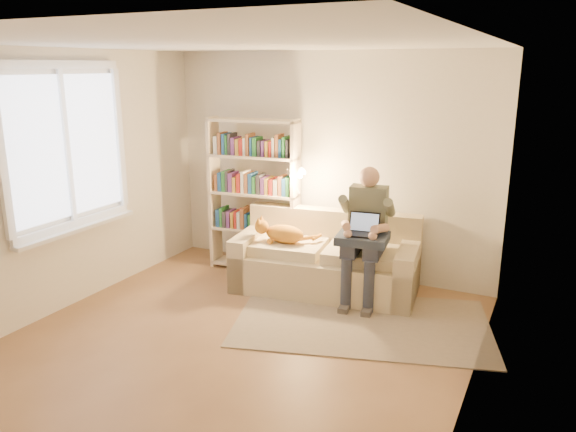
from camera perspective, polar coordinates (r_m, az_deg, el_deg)
The scene contains 13 objects.
floor at distance 5.14m, azimuth -6.02°, elevation -13.28°, with size 4.50×4.50×0.00m, color brown.
ceiling at distance 4.53m, azimuth -6.95°, elevation 17.08°, with size 4.00×4.50×0.02m, color white.
wall_left at distance 5.97m, azimuth -22.88°, elevation 2.93°, with size 0.02×4.50×2.60m, color silver.
wall_right at distance 3.99m, azimuth 18.56°, elevation -2.21°, with size 0.02×4.50×2.60m, color silver.
wall_back at distance 6.63m, azimuth 4.10°, elevation 5.18°, with size 4.00×0.02×2.60m, color silver.
window at distance 6.04m, azimuth -21.21°, elevation 3.96°, with size 0.12×1.52×1.69m.
sofa at distance 6.28m, azimuth 3.93°, elevation -4.76°, with size 2.09×1.16×0.84m.
person at distance 5.90m, azimuth 7.88°, elevation -1.15°, with size 0.46×0.67×1.42m.
cat at distance 6.19m, azimuth -0.64°, elevation -1.73°, with size 0.67×0.30×0.25m.
blanket at distance 5.79m, azimuth 7.48°, elevation -2.25°, with size 0.51×0.42×0.09m, color #242D3F.
laptop at distance 5.78m, azimuth 7.53°, elevation -1.28°, with size 0.35×0.30×0.27m.
bookshelf at distance 6.72m, azimuth -3.46°, elevation 2.89°, with size 1.25×0.41×1.84m.
rug at distance 5.61m, azimuth 7.51°, elevation -10.67°, with size 2.43×1.44×0.01m, color gray.
Camera 1 is at (2.46, -3.80, 2.43)m, focal length 35.00 mm.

